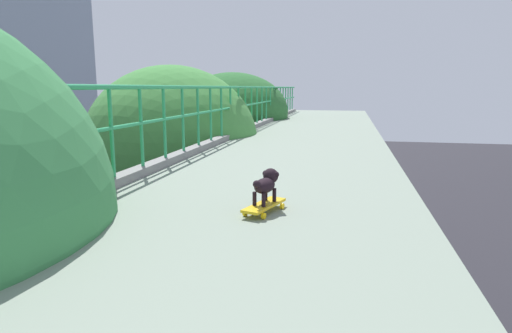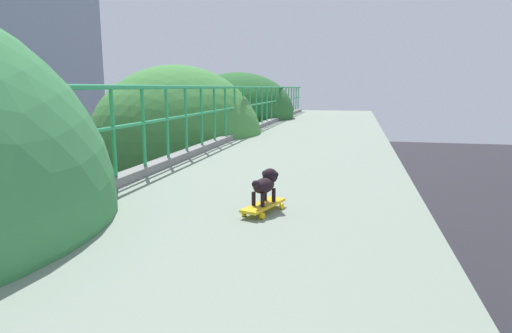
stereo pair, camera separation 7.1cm
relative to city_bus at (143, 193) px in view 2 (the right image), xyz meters
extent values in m
cube|color=gray|center=(10.03, -17.94, 4.30)|extent=(3.38, 37.88, 0.36)
cube|color=black|center=(10.03, -16.49, 4.48)|extent=(3.32, 0.06, 0.00)
cylinder|color=#2C9C5C|center=(8.39, -17.59, 5.09)|extent=(0.04, 0.04, 1.00)
cylinder|color=#2C9C5C|center=(8.39, -16.88, 5.09)|extent=(0.04, 0.04, 1.00)
cylinder|color=#2C9C5C|center=(8.39, -16.17, 5.09)|extent=(0.04, 0.04, 1.00)
cylinder|color=#2C9C5C|center=(8.39, -15.46, 5.09)|extent=(0.04, 0.04, 1.00)
cylinder|color=#2C9C5C|center=(8.39, -14.75, 5.09)|extent=(0.04, 0.04, 1.00)
cylinder|color=#2C9C5C|center=(8.39, -14.04, 5.09)|extent=(0.04, 0.04, 1.00)
cylinder|color=#2C9C5C|center=(8.39, -13.33, 5.09)|extent=(0.04, 0.04, 1.00)
cylinder|color=#2C9C5C|center=(8.39, -12.62, 5.09)|extent=(0.04, 0.04, 1.00)
cylinder|color=#2C9C5C|center=(8.39, -11.91, 5.09)|extent=(0.04, 0.04, 1.00)
cylinder|color=#2C9C5C|center=(8.39, -11.20, 5.09)|extent=(0.04, 0.04, 1.00)
cylinder|color=#2C9C5C|center=(8.39, -10.49, 5.09)|extent=(0.04, 0.04, 1.00)
cylinder|color=#2C9C5C|center=(8.39, -9.78, 5.09)|extent=(0.04, 0.04, 1.00)
cylinder|color=#2C9C5C|center=(8.39, -9.07, 5.09)|extent=(0.04, 0.04, 1.00)
cylinder|color=#2C9C5C|center=(8.39, -8.36, 5.09)|extent=(0.04, 0.04, 1.00)
cylinder|color=#2C9C5C|center=(8.39, -7.65, 5.09)|extent=(0.04, 0.04, 1.00)
cylinder|color=#2C9C5C|center=(8.39, -6.94, 5.09)|extent=(0.04, 0.04, 1.00)
cylinder|color=#2C9C5C|center=(8.39, -6.23, 5.09)|extent=(0.04, 0.04, 1.00)
cylinder|color=#2C9C5C|center=(8.39, -5.52, 5.09)|extent=(0.04, 0.04, 1.00)
cylinder|color=#2C9C5C|center=(8.39, -4.81, 5.09)|extent=(0.04, 0.04, 1.00)
cylinder|color=#2C9C5C|center=(8.39, -4.10, 5.09)|extent=(0.04, 0.04, 1.00)
cylinder|color=#2C9C5C|center=(8.39, -3.39, 5.09)|extent=(0.04, 0.04, 1.00)
cylinder|color=#2C9C5C|center=(8.39, -2.68, 5.09)|extent=(0.04, 0.04, 1.00)
cylinder|color=#2C9C5C|center=(8.39, -1.98, 5.09)|extent=(0.04, 0.04, 1.00)
cylinder|color=#2C9C5C|center=(8.39, -1.27, 5.09)|extent=(0.04, 0.04, 1.00)
cylinder|color=#2C9C5C|center=(8.39, -0.56, 5.09)|extent=(0.04, 0.04, 1.00)
cylinder|color=black|center=(1.04, -10.33, -1.53)|extent=(0.23, 0.66, 0.66)
cube|color=beige|center=(0.00, 0.00, -0.08)|extent=(2.51, 10.96, 3.00)
cube|color=black|center=(0.00, 0.00, 0.45)|extent=(2.53, 10.09, 0.70)
cylinder|color=black|center=(1.20, 3.83, -1.38)|extent=(0.28, 0.96, 0.96)
cylinder|color=black|center=(-1.20, 3.83, -1.38)|extent=(0.28, 0.96, 0.96)
cylinder|color=black|center=(1.20, -3.02, -1.38)|extent=(0.28, 0.96, 0.96)
cylinder|color=black|center=(-1.20, -3.02, -1.38)|extent=(0.28, 0.96, 0.96)
cylinder|color=#483424|center=(6.72, -10.58, 0.61)|extent=(0.44, 0.44, 4.95)
ellipsoid|color=#43893F|center=(6.72, -10.58, 4.25)|extent=(4.21, 4.21, 3.77)
cylinder|color=#4E372A|center=(6.78, -5.11, 0.86)|extent=(0.48, 0.48, 5.44)
ellipsoid|color=#2B652F|center=(6.78, -5.11, 4.70)|extent=(4.07, 4.07, 2.88)
cube|color=gold|center=(10.26, -16.84, 4.55)|extent=(0.32, 0.58, 0.02)
cylinder|color=yellow|center=(10.40, -16.70, 4.51)|extent=(0.04, 0.06, 0.06)
cylinder|color=yellow|center=(10.23, -16.64, 4.51)|extent=(0.04, 0.06, 0.06)
cylinder|color=yellow|center=(10.30, -17.04, 4.51)|extent=(0.04, 0.06, 0.06)
cylinder|color=yellow|center=(10.12, -16.98, 4.51)|extent=(0.04, 0.06, 0.06)
cylinder|color=black|center=(10.34, -16.74, 4.62)|extent=(0.05, 0.05, 0.12)
cylinder|color=black|center=(10.25, -16.71, 4.62)|extent=(0.05, 0.05, 0.12)
cylinder|color=black|center=(10.27, -16.93, 4.62)|extent=(0.05, 0.05, 0.12)
cylinder|color=black|center=(10.19, -16.91, 4.62)|extent=(0.05, 0.05, 0.12)
ellipsoid|color=black|center=(10.26, -16.82, 4.73)|extent=(0.23, 0.31, 0.14)
sphere|color=black|center=(10.30, -16.71, 4.79)|extent=(0.14, 0.14, 0.14)
ellipsoid|color=black|center=(10.31, -16.65, 4.78)|extent=(0.07, 0.07, 0.04)
sphere|color=black|center=(10.35, -16.73, 4.81)|extent=(0.06, 0.06, 0.06)
sphere|color=black|center=(10.25, -16.69, 4.81)|extent=(0.06, 0.06, 0.06)
sphere|color=black|center=(10.22, -16.96, 4.77)|extent=(0.07, 0.07, 0.07)
camera|label=1|loc=(10.97, -20.50, 5.59)|focal=30.17mm
camera|label=2|loc=(11.04, -20.49, 5.59)|focal=30.17mm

